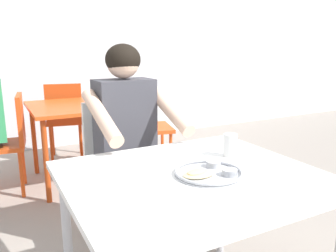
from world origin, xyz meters
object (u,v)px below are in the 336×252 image
chair_foreground (118,161)px  thali_tray (209,172)px  drinking_cup (230,144)px  table_background_red (77,114)px  chair_red_far (65,116)px  table_foreground (192,191)px  chair_red_left (8,138)px  diner_foreground (131,133)px  chair_red_right (143,123)px

chair_foreground → thali_tray: bearing=-86.1°
drinking_cup → table_background_red: 1.90m
table_background_red → chair_red_far: size_ratio=1.00×
table_foreground → chair_red_far: size_ratio=1.19×
chair_red_left → table_background_red: bearing=0.3°
table_background_red → chair_red_far: 0.66m
table_foreground → table_background_red: table_foreground is taller
thali_tray → chair_red_left: (-0.66, 2.02, -0.26)m
diner_foreground → table_foreground: bearing=-89.7°
drinking_cup → chair_red_right: bearing=79.1°
table_background_red → thali_tray: bearing=-88.0°
table_foreground → chair_foreground: (-0.01, 0.90, -0.14)m
table_foreground → chair_foreground: 0.91m
drinking_cup → chair_red_right: (0.36, 1.84, -0.30)m
table_background_red → chair_red_right: size_ratio=1.05×
chair_red_far → drinking_cup: bearing=-83.6°
table_foreground → chair_red_far: chair_red_far is taller
chair_foreground → chair_red_left: chair_foreground is taller
table_foreground → thali_tray: thali_tray is taller
table_foreground → table_background_red: bearing=90.4°
chair_red_left → diner_foreground: bearing=-65.5°
chair_foreground → diner_foreground: diner_foreground is taller
chair_red_far → chair_red_left: bearing=-133.0°
chair_red_far → thali_tray: bearing=-88.8°
drinking_cup → chair_red_far: (-0.28, 2.51, -0.29)m
diner_foreground → chair_red_right: bearing=63.4°
thali_tray → diner_foreground: size_ratio=0.22×
table_background_red → chair_red_far: (0.01, 0.64, -0.14)m
chair_foreground → chair_red_right: (0.65, 1.06, -0.03)m
diner_foreground → thali_tray: bearing=-85.4°
chair_red_left → chair_red_far: bearing=47.0°
thali_tray → chair_foreground: bearing=93.9°
chair_red_right → chair_red_left: bearing=178.6°
diner_foreground → chair_red_left: size_ratio=1.48×
table_background_red → chair_foreground: bearing=-89.7°
chair_foreground → chair_red_far: chair_foreground is taller
chair_red_left → chair_red_far: size_ratio=0.99×
drinking_cup → chair_red_left: bearing=115.3°
thali_tray → table_background_red: size_ratio=0.33×
thali_tray → chair_red_right: chair_red_right is taller
thali_tray → table_foreground: bearing=143.1°
thali_tray → chair_red_left: chair_red_left is taller
diner_foreground → table_background_red: size_ratio=1.47×
diner_foreground → chair_red_right: (0.64, 1.28, -0.26)m
drinking_cup → chair_red_far: size_ratio=0.13×
table_background_red → chair_red_far: bearing=88.7°
chair_red_right → chair_red_far: chair_red_far is taller
chair_red_left → chair_red_far: 0.88m
chair_red_right → chair_red_far: 0.93m
thali_tray → chair_red_right: 2.09m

